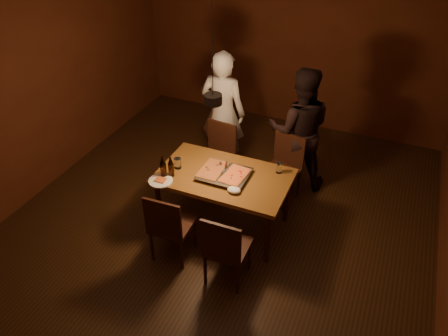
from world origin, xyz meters
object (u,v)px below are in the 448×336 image
at_px(chair_near_right, 225,245).
at_px(pizza_tray, 224,175).
at_px(diner_white, 223,112).
at_px(diner_dark, 299,130).
at_px(pendant_lamp, 213,98).
at_px(beer_bottle_a, 163,167).
at_px(beer_bottle_b, 171,167).
at_px(plate_slice, 161,181).
at_px(dining_table, 224,180).
at_px(chair_far_right, 285,162).
at_px(chair_near_left, 168,222).
at_px(chair_far_left, 218,149).

distance_m(chair_near_right, pizza_tray, 0.90).
height_order(diner_white, diner_dark, diner_white).
distance_m(diner_white, pendant_lamp, 1.66).
bearing_deg(beer_bottle_a, pendant_lamp, 15.38).
distance_m(beer_bottle_b, plate_slice, 0.19).
relative_size(chair_near_right, beer_bottle_a, 1.80).
height_order(dining_table, pizza_tray, pizza_tray).
bearing_deg(beer_bottle_a, chair_near_right, -28.45).
bearing_deg(beer_bottle_b, dining_table, 23.98).
bearing_deg(chair_far_right, chair_near_right, 97.52).
xyz_separation_m(dining_table, beer_bottle_b, (-0.54, -0.24, 0.20)).
distance_m(chair_near_left, beer_bottle_a, 0.64).
bearing_deg(chair_far_left, plate_slice, 86.54).
relative_size(dining_table, chair_near_right, 3.09).
bearing_deg(chair_far_left, chair_far_right, -170.26).
xyz_separation_m(chair_near_left, beer_bottle_a, (-0.29, 0.45, 0.35)).
relative_size(chair_near_left, plate_slice, 1.79).
bearing_deg(pizza_tray, chair_near_right, -61.63).
xyz_separation_m(chair_far_left, diner_dark, (0.96, 0.41, 0.30)).
relative_size(chair_near_left, beer_bottle_b, 1.96).
bearing_deg(chair_near_right, beer_bottle_b, 146.56).
xyz_separation_m(chair_far_left, beer_bottle_a, (-0.20, -1.07, 0.35)).
bearing_deg(pendant_lamp, chair_far_right, 60.97).
height_order(beer_bottle_b, diner_white, diner_white).
distance_m(chair_far_left, plate_slice, 1.20).
distance_m(dining_table, diner_dark, 1.31).
xyz_separation_m(chair_near_right, pendant_lamp, (-0.42, 0.68, 1.22)).
bearing_deg(plate_slice, chair_near_right, -24.09).
bearing_deg(chair_far_left, diner_white, -69.39).
relative_size(chair_near_left, pendant_lamp, 0.44).
distance_m(dining_table, plate_slice, 0.72).
relative_size(chair_far_left, pendant_lamp, 0.44).
bearing_deg(chair_far_right, pizza_tray, 73.05).
relative_size(dining_table, chair_far_right, 3.02).
bearing_deg(diner_white, chair_far_left, 104.04).
height_order(beer_bottle_a, diner_dark, diner_dark).
distance_m(dining_table, diner_white, 1.31).
distance_m(beer_bottle_b, diner_white, 1.43).
height_order(dining_table, chair_near_right, chair_near_right).
bearing_deg(diner_white, chair_far_right, 160.16).
bearing_deg(beer_bottle_b, pizza_tray, 21.73).
relative_size(chair_near_right, pendant_lamp, 0.44).
xyz_separation_m(chair_far_left, chair_far_right, (0.90, 0.06, 0.00)).
bearing_deg(plate_slice, diner_white, 87.11).
bearing_deg(chair_far_left, beer_bottle_b, 88.57).
height_order(dining_table, plate_slice, plate_slice).
bearing_deg(diner_dark, beer_bottle_b, 35.99).
bearing_deg(dining_table, chair_far_right, 60.10).
height_order(chair_near_left, beer_bottle_b, beer_bottle_b).
bearing_deg(chair_far_left, beer_bottle_a, 85.10).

